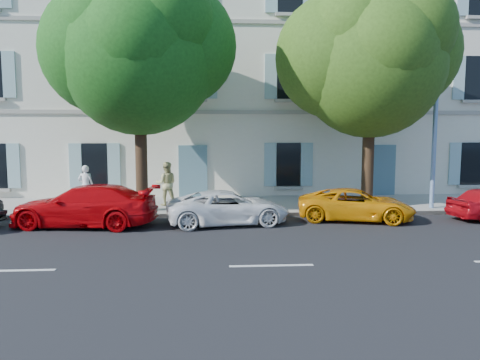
{
  "coord_description": "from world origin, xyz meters",
  "views": [
    {
      "loc": [
        -1.45,
        -14.71,
        3.21
      ],
      "look_at": [
        -0.35,
        2.0,
        1.4
      ],
      "focal_mm": 35.0,
      "sensor_mm": 36.0,
      "label": 1
    }
  ],
  "objects": [
    {
      "name": "ground",
      "position": [
        0.0,
        0.0,
        0.0
      ],
      "size": [
        90.0,
        90.0,
        0.0
      ],
      "primitive_type": "plane",
      "color": "black"
    },
    {
      "name": "sidewalk",
      "position": [
        0.0,
        4.45,
        0.07
      ],
      "size": [
        36.0,
        4.5,
        0.15
      ],
      "primitive_type": "cube",
      "color": "#A09E96",
      "rests_on": "ground"
    },
    {
      "name": "kerb",
      "position": [
        0.0,
        2.28,
        0.08
      ],
      "size": [
        36.0,
        0.16,
        0.16
      ],
      "primitive_type": "cube",
      "color": "#9E998E",
      "rests_on": "ground"
    },
    {
      "name": "building",
      "position": [
        0.0,
        10.2,
        6.0
      ],
      "size": [
        28.0,
        7.0,
        12.0
      ],
      "primitive_type": "cube",
      "color": "silver",
      "rests_on": "ground"
    },
    {
      "name": "car_red_coupe",
      "position": [
        -5.6,
        0.92,
        0.69
      ],
      "size": [
        5.0,
        2.56,
        1.39
      ],
      "primitive_type": "imported",
      "rotation": [
        0.0,
        0.0,
        4.58
      ],
      "color": "#BA0509",
      "rests_on": "ground"
    },
    {
      "name": "car_white_coupe",
      "position": [
        -0.83,
        0.95,
        0.58
      ],
      "size": [
        4.39,
        2.5,
        1.15
      ],
      "primitive_type": "imported",
      "rotation": [
        0.0,
        0.0,
        1.72
      ],
      "color": "white",
      "rests_on": "ground"
    },
    {
      "name": "car_yellow_supercar",
      "position": [
        3.72,
        1.35,
        0.56
      ],
      "size": [
        4.37,
        2.77,
        1.12
      ],
      "primitive_type": "imported",
      "rotation": [
        0.0,
        0.0,
        1.33
      ],
      "color": "orange",
      "rests_on": "ground"
    },
    {
      "name": "tree_left",
      "position": [
        -3.99,
        2.94,
        5.82
      ],
      "size": [
        5.68,
        5.68,
        8.81
      ],
      "color": "#3A2819",
      "rests_on": "sidewalk"
    },
    {
      "name": "tree_right",
      "position": [
        4.7,
        3.06,
        5.66
      ],
      "size": [
        5.58,
        5.58,
        8.59
      ],
      "color": "#3A2819",
      "rests_on": "sidewalk"
    },
    {
      "name": "street_lamp",
      "position": [
        7.24,
        2.7,
        5.03
      ],
      "size": [
        0.27,
        1.83,
        8.62
      ],
      "color": "#7293BF",
      "rests_on": "sidewalk"
    },
    {
      "name": "pedestrian_a",
      "position": [
        -6.4,
        4.23,
        0.97
      ],
      "size": [
        0.61,
        0.41,
        1.65
      ],
      "primitive_type": "imported",
      "rotation": [
        0.0,
        0.0,
        3.12
      ],
      "color": "white",
      "rests_on": "sidewalk"
    },
    {
      "name": "pedestrian_b",
      "position": [
        -3.19,
        4.21,
        1.03
      ],
      "size": [
        0.9,
        0.72,
        1.76
      ],
      "primitive_type": "imported",
      "rotation": [
        0.0,
        0.0,
        3.21
      ],
      "color": "tan",
      "rests_on": "sidewalk"
    }
  ]
}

